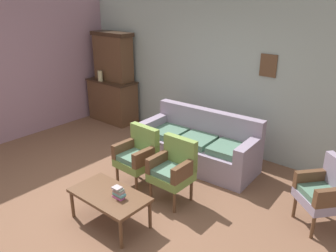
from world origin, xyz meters
TOP-DOWN VIEW (x-y plane):
  - ground_plane at (0.00, 0.00)m, footprint 7.68×7.68m
  - wall_back_with_decor at (0.00, 2.63)m, footprint 6.40×0.09m
  - side_cabinet at (-2.54, 2.25)m, footprint 1.16×0.55m
  - cabinet_upper_hutch at (-2.54, 2.33)m, footprint 0.99×0.38m
  - vase_on_cabinet at (-2.69, 2.06)m, footprint 0.11×0.11m
  - floral_couch at (0.21, 1.74)m, footprint 2.01×0.92m
  - armchair_near_couch_end at (-0.12, 0.61)m, footprint 0.54×0.51m
  - armchair_near_cabinet at (0.56, 0.62)m, footprint 0.53×0.50m
  - wingback_chair_by_fireplace at (2.33, 1.36)m, footprint 0.71×0.71m
  - coffee_table at (0.28, -0.29)m, footprint 1.00×0.56m
  - book_stack_on_table at (0.44, -0.27)m, footprint 0.17×0.10m

SIDE VIEW (x-z plane):
  - ground_plane at x=0.00m, z-range 0.00..0.00m
  - floral_couch at x=0.21m, z-range -0.12..0.78m
  - coffee_table at x=0.28m, z-range 0.17..0.59m
  - side_cabinet at x=-2.54m, z-range 0.00..0.93m
  - book_stack_on_table at x=0.44m, z-range 0.42..0.56m
  - armchair_near_couch_end at x=-0.12m, z-range 0.05..0.95m
  - armchair_near_cabinet at x=0.56m, z-range 0.05..0.95m
  - wingback_chair_by_fireplace at x=2.33m, z-range 0.05..0.95m
  - vase_on_cabinet at x=-2.69m, z-range 0.93..1.15m
  - wall_back_with_decor at x=0.00m, z-range 0.00..2.70m
  - cabinet_upper_hutch at x=-2.54m, z-range 0.94..1.97m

